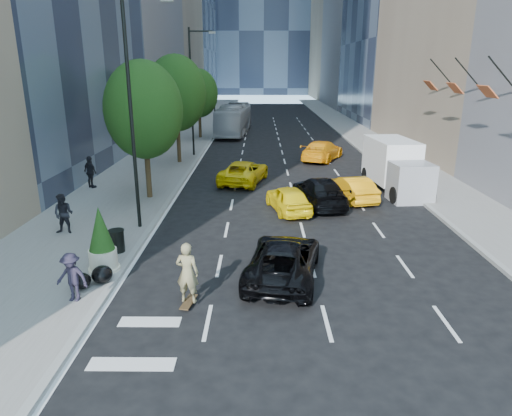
{
  "coord_description": "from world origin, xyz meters",
  "views": [
    {
      "loc": [
        -0.98,
        -15.79,
        7.17
      ],
      "look_at": [
        -1.13,
        2.21,
        1.6
      ],
      "focal_mm": 32.0,
      "sensor_mm": 36.0,
      "label": 1
    }
  ],
  "objects_px": {
    "city_bus": "(234,119)",
    "box_truck": "(396,166)",
    "skateboarder": "(188,277)",
    "trash_can": "(117,241)",
    "black_sedan_mercedes": "(319,191)",
    "black_sedan_lincoln": "(283,259)",
    "planter_shrub": "(101,240)"
  },
  "relations": [
    {
      "from": "trash_can",
      "to": "planter_shrub",
      "type": "height_order",
      "value": "planter_shrub"
    },
    {
      "from": "black_sedan_lincoln",
      "to": "city_bus",
      "type": "distance_m",
      "value": 36.66
    },
    {
      "from": "city_bus",
      "to": "box_truck",
      "type": "height_order",
      "value": "city_bus"
    },
    {
      "from": "city_bus",
      "to": "planter_shrub",
      "type": "relative_size",
      "value": 4.9
    },
    {
      "from": "black_sedan_mercedes",
      "to": "city_bus",
      "type": "height_order",
      "value": "city_bus"
    },
    {
      "from": "black_sedan_lincoln",
      "to": "box_truck",
      "type": "xyz_separation_m",
      "value": [
        7.31,
        12.08,
        0.82
      ]
    },
    {
      "from": "black_sedan_lincoln",
      "to": "trash_can",
      "type": "xyz_separation_m",
      "value": [
        -6.5,
        2.0,
        -0.12
      ]
    },
    {
      "from": "black_sedan_mercedes",
      "to": "city_bus",
      "type": "distance_m",
      "value": 28.14
    },
    {
      "from": "skateboarder",
      "to": "box_truck",
      "type": "bearing_deg",
      "value": -116.44
    },
    {
      "from": "box_truck",
      "to": "trash_can",
      "type": "xyz_separation_m",
      "value": [
        -13.8,
        -10.08,
        -0.94
      ]
    },
    {
      "from": "skateboarder",
      "to": "city_bus",
      "type": "xyz_separation_m",
      "value": [
        -0.66,
        38.46,
        0.65
      ]
    },
    {
      "from": "skateboarder",
      "to": "black_sedan_mercedes",
      "type": "relative_size",
      "value": 0.38
    },
    {
      "from": "trash_can",
      "to": "planter_shrub",
      "type": "xyz_separation_m",
      "value": [
        0.03,
        -1.72,
        0.71
      ]
    },
    {
      "from": "black_sedan_lincoln",
      "to": "trash_can",
      "type": "distance_m",
      "value": 6.8
    },
    {
      "from": "skateboarder",
      "to": "black_sedan_mercedes",
      "type": "distance_m",
      "value": 12.28
    },
    {
      "from": "black_sedan_lincoln",
      "to": "black_sedan_mercedes",
      "type": "height_order",
      "value": "black_sedan_mercedes"
    },
    {
      "from": "skateboarder",
      "to": "trash_can",
      "type": "relative_size",
      "value": 2.28
    },
    {
      "from": "city_bus",
      "to": "planter_shrub",
      "type": "distance_m",
      "value": 36.28
    },
    {
      "from": "black_sedan_lincoln",
      "to": "planter_shrub",
      "type": "height_order",
      "value": "planter_shrub"
    },
    {
      "from": "city_bus",
      "to": "trash_can",
      "type": "xyz_separation_m",
      "value": [
        -2.77,
        -34.45,
        -1.05
      ]
    },
    {
      "from": "city_bus",
      "to": "box_truck",
      "type": "relative_size",
      "value": 1.82
    },
    {
      "from": "city_bus",
      "to": "planter_shrub",
      "type": "bearing_deg",
      "value": -90.23
    },
    {
      "from": "skateboarder",
      "to": "trash_can",
      "type": "xyz_separation_m",
      "value": [
        -3.43,
        4.0,
        -0.4
      ]
    },
    {
      "from": "skateboarder",
      "to": "planter_shrub",
      "type": "distance_m",
      "value": 4.1
    },
    {
      "from": "black_sedan_mercedes",
      "to": "box_truck",
      "type": "xyz_separation_m",
      "value": [
        4.92,
        3.08,
        0.77
      ]
    },
    {
      "from": "skateboarder",
      "to": "box_truck",
      "type": "xyz_separation_m",
      "value": [
        10.37,
        14.08,
        0.54
      ]
    },
    {
      "from": "planter_shrub",
      "to": "city_bus",
      "type": "bearing_deg",
      "value": 85.67
    },
    {
      "from": "skateboarder",
      "to": "black_sedan_lincoln",
      "type": "distance_m",
      "value": 3.67
    },
    {
      "from": "city_bus",
      "to": "trash_can",
      "type": "distance_m",
      "value": 34.58
    },
    {
      "from": "skateboarder",
      "to": "black_sedan_lincoln",
      "type": "height_order",
      "value": "skateboarder"
    },
    {
      "from": "skateboarder",
      "to": "trash_can",
      "type": "bearing_deg",
      "value": -39.49
    },
    {
      "from": "box_truck",
      "to": "planter_shrub",
      "type": "height_order",
      "value": "box_truck"
    }
  ]
}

